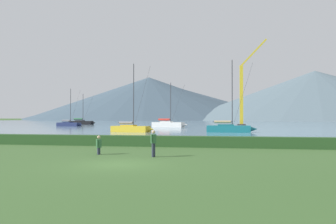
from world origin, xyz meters
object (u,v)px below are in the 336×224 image
(sailboat_slip_4, at_px, (229,128))
(person_seated_viewer, at_px, (99,144))
(person_standing_walker, at_px, (153,141))
(sailboat_slip_6, at_px, (131,128))
(sailboat_slip_1, at_px, (169,124))
(dock_crane, at_px, (242,99))
(sailboat_slip_2, at_px, (81,122))
(sailboat_slip_0, at_px, (69,124))

(sailboat_slip_4, distance_m, person_seated_viewer, 35.62)
(person_standing_walker, bearing_deg, sailboat_slip_6, 124.69)
(sailboat_slip_1, xyz_separation_m, sailboat_slip_6, (-1.38, -27.27, -0.11))
(sailboat_slip_6, relative_size, dock_crane, 0.53)
(sailboat_slip_4, relative_size, person_seated_viewer, 9.40)
(person_seated_viewer, bearing_deg, sailboat_slip_2, 115.90)
(sailboat_slip_1, height_order, sailboat_slip_6, sailboat_slip_6)
(sailboat_slip_1, height_order, person_standing_walker, sailboat_slip_1)
(sailboat_slip_6, bearing_deg, sailboat_slip_4, 17.43)
(sailboat_slip_1, bearing_deg, sailboat_slip_2, 157.39)
(sailboat_slip_1, height_order, person_seated_viewer, sailboat_slip_1)
(sailboat_slip_1, relative_size, sailboat_slip_2, 1.07)
(sailboat_slip_0, distance_m, sailboat_slip_4, 51.22)
(sailboat_slip_0, xyz_separation_m, person_standing_walker, (37.70, -64.15, 0.36))
(sailboat_slip_0, relative_size, person_standing_walker, 6.13)
(sailboat_slip_0, height_order, person_seated_viewer, sailboat_slip_0)
(person_seated_viewer, relative_size, dock_crane, 0.06)
(sailboat_slip_4, bearing_deg, dock_crane, 84.45)
(sailboat_slip_4, bearing_deg, person_seated_viewer, -102.70)
(dock_crane, bearing_deg, sailboat_slip_2, 157.66)
(sailboat_slip_1, relative_size, sailboat_slip_6, 0.96)
(person_seated_viewer, bearing_deg, dock_crane, 79.91)
(sailboat_slip_2, relative_size, dock_crane, 0.48)
(sailboat_slip_6, bearing_deg, person_standing_walker, -61.43)
(sailboat_slip_0, xyz_separation_m, dock_crane, (45.48, -1.66, 6.25))
(sailboat_slip_0, bearing_deg, person_standing_walker, -51.59)
(sailboat_slip_0, bearing_deg, dock_crane, 5.89)
(sailboat_slip_4, height_order, person_seated_viewer, sailboat_slip_4)
(sailboat_slip_6, xyz_separation_m, person_standing_walker, (11.25, -33.18, 0.35))
(sailboat_slip_0, relative_size, person_seated_viewer, 8.09)
(sailboat_slip_1, bearing_deg, dock_crane, 18.66)
(dock_crane, bearing_deg, sailboat_slip_4, -96.62)
(sailboat_slip_0, xyz_separation_m, sailboat_slip_6, (26.45, -30.97, 0.01))
(sailboat_slip_2, xyz_separation_m, sailboat_slip_6, (31.71, -50.16, -0.09))
(sailboat_slip_2, height_order, dock_crane, dock_crane)
(sailboat_slip_0, bearing_deg, person_seated_viewer, -53.95)
(sailboat_slip_4, bearing_deg, sailboat_slip_2, 135.79)
(sailboat_slip_2, relative_size, sailboat_slip_6, 0.90)
(sailboat_slip_4, height_order, sailboat_slip_6, sailboat_slip_4)
(sailboat_slip_6, bearing_deg, person_seated_viewer, -67.33)
(sailboat_slip_6, relative_size, person_standing_walker, 6.81)
(person_seated_viewer, xyz_separation_m, dock_crane, (11.63, 61.80, 6.18))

